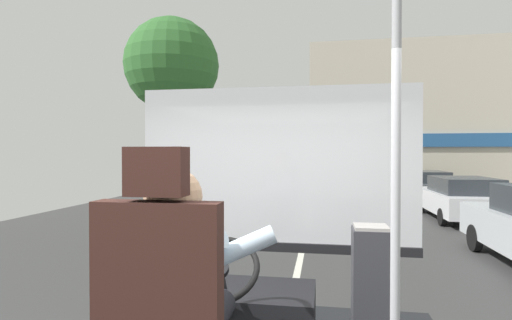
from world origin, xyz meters
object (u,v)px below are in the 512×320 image
Objects in this scene: handrail_pole at (395,219)px; parked_car_black at (396,177)px; parked_car_white at (462,198)px; fare_box at (371,295)px; steering_console at (236,314)px; bus_driver at (178,284)px; parked_car_charcoal at (422,186)px.

handrail_pole is 0.53× the size of parked_car_black.
handrail_pole is at bearing -109.50° from parked_car_white.
parked_car_white is at bearing -88.13° from parked_car_black.
fare_box is at bearing 92.19° from handrail_pole.
fare_box is at bearing -6.42° from steering_console.
bus_driver reaches higher than steering_console.
bus_driver reaches higher than parked_car_white.
steering_console is 19.78m from parked_car_black.
bus_driver reaches higher than parked_car_black.
handrail_pole is 0.92m from fare_box.
bus_driver is at bearing -131.73° from fare_box.
parked_car_black is (-0.27, 4.51, 0.07)m from parked_car_charcoal.
fare_box is 0.22× the size of parked_car_black.
handrail_pole reaches higher than fare_box.
fare_box reaches higher than steering_console.
steering_console is at bearing 139.60° from handrail_pole.
parked_car_charcoal is (3.85, 14.86, -0.45)m from fare_box.
steering_console is 1.23× the size of fare_box.
parked_car_charcoal is at bearing 75.48° from fare_box.
parked_car_white is (3.85, 10.87, -1.05)m from handrail_pole.
bus_driver is at bearing -106.67° from parked_car_charcoal.
bus_driver reaches higher than fare_box.
handrail_pole reaches higher than parked_car_charcoal.
fare_box is at bearing 48.27° from bus_driver.
parked_car_white is at bearing 70.50° from handrail_pole.
parked_car_charcoal is at bearing -86.58° from parked_car_black.
steering_console is 0.28× the size of parked_car_black.
steering_console is 0.52× the size of handrail_pole.
bus_driver is 0.72× the size of steering_console.
parked_car_black is (4.48, 20.38, -0.74)m from bus_driver.
steering_console is 11.16m from parked_car_white.
handrail_pole is at bearing -87.81° from fare_box.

